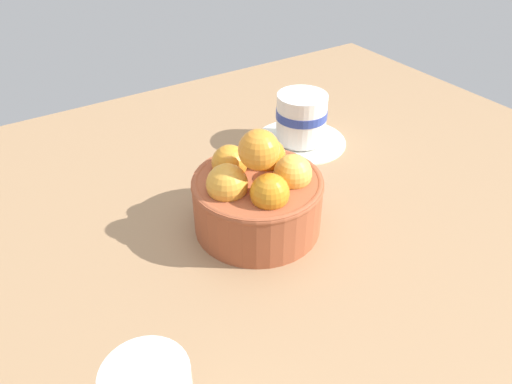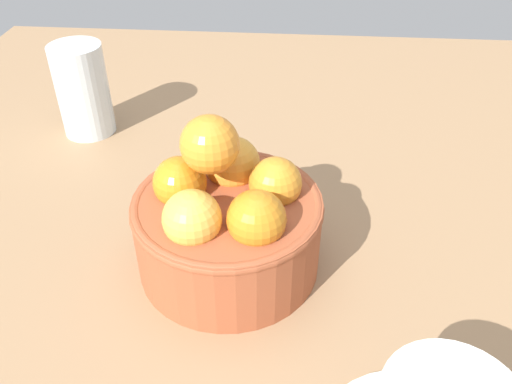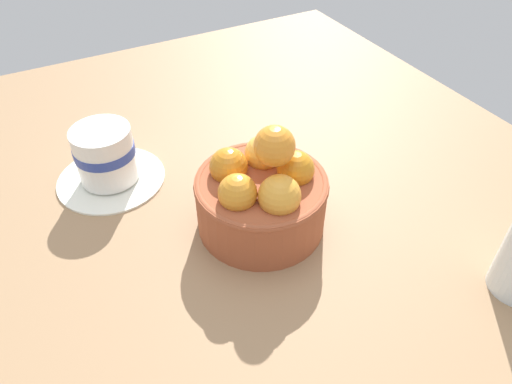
# 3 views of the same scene
# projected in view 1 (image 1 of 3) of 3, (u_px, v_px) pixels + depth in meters

# --- Properties ---
(ground_plane) EXTENTS (1.13, 0.91, 0.04)m
(ground_plane) POSITION_uv_depth(u_px,v_px,m) (257.00, 238.00, 0.62)
(ground_plane) COLOR #997551
(terracotta_bowl) EXTENTS (0.16, 0.16, 0.14)m
(terracotta_bowl) POSITION_uv_depth(u_px,v_px,m) (257.00, 194.00, 0.58)
(terracotta_bowl) COLOR #9E4C2D
(terracotta_bowl) RESTS_ON ground_plane
(coffee_cup) EXTENTS (0.14, 0.14, 0.08)m
(coffee_cup) POSITION_uv_depth(u_px,v_px,m) (301.00, 121.00, 0.76)
(coffee_cup) COLOR white
(coffee_cup) RESTS_ON ground_plane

